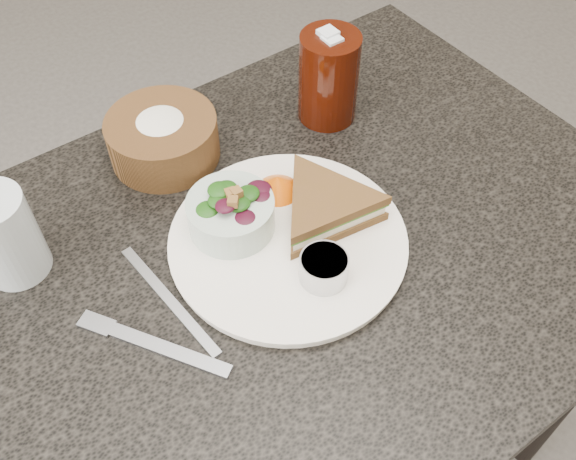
{
  "coord_description": "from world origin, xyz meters",
  "views": [
    {
      "loc": [
        -0.28,
        -0.41,
        1.4
      ],
      "look_at": [
        0.02,
        0.0,
        0.78
      ],
      "focal_mm": 40.0,
      "sensor_mm": 36.0,
      "label": 1
    }
  ],
  "objects_px": {
    "sandwich": "(325,207)",
    "salad_bowl": "(231,210)",
    "water_glass": "(4,236)",
    "dining_table": "(281,385)",
    "cola_glass": "(329,74)",
    "dressing_ramekin": "(324,268)",
    "bread_basket": "(162,132)",
    "dinner_plate": "(288,242)"
  },
  "relations": [
    {
      "from": "dining_table",
      "to": "salad_bowl",
      "type": "height_order",
      "value": "salad_bowl"
    },
    {
      "from": "dinner_plate",
      "to": "water_glass",
      "type": "relative_size",
      "value": 2.5
    },
    {
      "from": "sandwich",
      "to": "dressing_ramekin",
      "type": "xyz_separation_m",
      "value": [
        -0.06,
        -0.07,
        -0.0
      ]
    },
    {
      "from": "sandwich",
      "to": "cola_glass",
      "type": "height_order",
      "value": "cola_glass"
    },
    {
      "from": "dining_table",
      "to": "dinner_plate",
      "type": "distance_m",
      "value": 0.38
    },
    {
      "from": "water_glass",
      "to": "dinner_plate",
      "type": "bearing_deg",
      "value": -30.17
    },
    {
      "from": "dinner_plate",
      "to": "salad_bowl",
      "type": "height_order",
      "value": "salad_bowl"
    },
    {
      "from": "cola_glass",
      "to": "dressing_ramekin",
      "type": "bearing_deg",
      "value": -128.88
    },
    {
      "from": "bread_basket",
      "to": "dressing_ramekin",
      "type": "bearing_deg",
      "value": -81.66
    },
    {
      "from": "dressing_ramekin",
      "to": "cola_glass",
      "type": "bearing_deg",
      "value": 51.12
    },
    {
      "from": "sandwich",
      "to": "bread_basket",
      "type": "height_order",
      "value": "bread_basket"
    },
    {
      "from": "dinner_plate",
      "to": "bread_basket",
      "type": "xyz_separation_m",
      "value": [
        -0.05,
        0.24,
        0.04
      ]
    },
    {
      "from": "sandwich",
      "to": "salad_bowl",
      "type": "xyz_separation_m",
      "value": [
        -0.1,
        0.06,
        0.01
      ]
    },
    {
      "from": "dining_table",
      "to": "dressing_ramekin",
      "type": "height_order",
      "value": "dressing_ramekin"
    },
    {
      "from": "salad_bowl",
      "to": "dressing_ramekin",
      "type": "distance_m",
      "value": 0.14
    },
    {
      "from": "sandwich",
      "to": "dressing_ramekin",
      "type": "relative_size",
      "value": 2.79
    },
    {
      "from": "sandwich",
      "to": "cola_glass",
      "type": "bearing_deg",
      "value": 59.09
    },
    {
      "from": "dressing_ramekin",
      "to": "bread_basket",
      "type": "distance_m",
      "value": 0.31
    },
    {
      "from": "dining_table",
      "to": "salad_bowl",
      "type": "distance_m",
      "value": 0.43
    },
    {
      "from": "bread_basket",
      "to": "cola_glass",
      "type": "distance_m",
      "value": 0.25
    },
    {
      "from": "dining_table",
      "to": "dinner_plate",
      "type": "xyz_separation_m",
      "value": [
        0.02,
        0.0,
        0.38
      ]
    },
    {
      "from": "dining_table",
      "to": "bread_basket",
      "type": "bearing_deg",
      "value": 96.71
    },
    {
      "from": "sandwich",
      "to": "salad_bowl",
      "type": "height_order",
      "value": "salad_bowl"
    },
    {
      "from": "dinner_plate",
      "to": "salad_bowl",
      "type": "distance_m",
      "value": 0.08
    },
    {
      "from": "dressing_ramekin",
      "to": "bread_basket",
      "type": "bearing_deg",
      "value": 98.34
    },
    {
      "from": "sandwich",
      "to": "water_glass",
      "type": "xyz_separation_m",
      "value": [
        -0.35,
        0.17,
        0.03
      ]
    },
    {
      "from": "dining_table",
      "to": "cola_glass",
      "type": "distance_m",
      "value": 0.53
    },
    {
      "from": "dinner_plate",
      "to": "bread_basket",
      "type": "distance_m",
      "value": 0.24
    },
    {
      "from": "bread_basket",
      "to": "cola_glass",
      "type": "bearing_deg",
      "value": -14.98
    },
    {
      "from": "water_glass",
      "to": "sandwich",
      "type": "bearing_deg",
      "value": -25.84
    },
    {
      "from": "dinner_plate",
      "to": "dressing_ramekin",
      "type": "relative_size",
      "value": 5.05
    },
    {
      "from": "dining_table",
      "to": "cola_glass",
      "type": "height_order",
      "value": "cola_glass"
    },
    {
      "from": "dining_table",
      "to": "salad_bowl",
      "type": "bearing_deg",
      "value": 114.6
    },
    {
      "from": "sandwich",
      "to": "dinner_plate",
      "type": "bearing_deg",
      "value": -171.87
    },
    {
      "from": "salad_bowl",
      "to": "bread_basket",
      "type": "distance_m",
      "value": 0.18
    },
    {
      "from": "dining_table",
      "to": "cola_glass",
      "type": "bearing_deg",
      "value": 39.45
    },
    {
      "from": "dressing_ramekin",
      "to": "dining_table",
      "type": "bearing_deg",
      "value": 103.98
    },
    {
      "from": "sandwich",
      "to": "salad_bowl",
      "type": "relative_size",
      "value": 1.5
    },
    {
      "from": "dining_table",
      "to": "water_glass",
      "type": "distance_m",
      "value": 0.54
    },
    {
      "from": "bread_basket",
      "to": "water_glass",
      "type": "distance_m",
      "value": 0.26
    },
    {
      "from": "bread_basket",
      "to": "dining_table",
      "type": "bearing_deg",
      "value": -83.29
    },
    {
      "from": "cola_glass",
      "to": "sandwich",
      "type": "bearing_deg",
      "value": -128.97
    }
  ]
}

